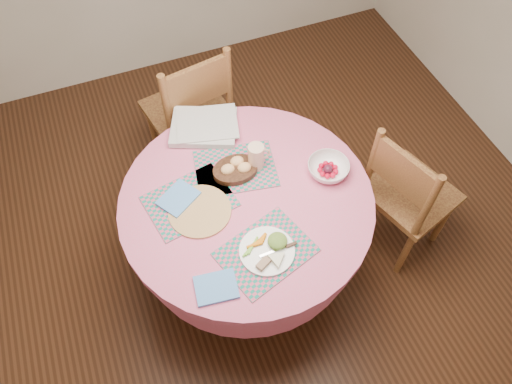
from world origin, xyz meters
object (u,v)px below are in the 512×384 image
at_px(bread_bowl, 236,169).
at_px(wicker_trivet, 200,211).
at_px(fruit_bowl, 328,169).
at_px(chair_back, 191,111).
at_px(latte_mug, 256,156).
at_px(dining_table, 247,220).
at_px(chair_right, 406,194).
at_px(dinner_plate, 269,251).

bearing_deg(bread_bowl, wicker_trivet, -147.00).
bearing_deg(bread_bowl, fruit_bowl, -21.74).
height_order(chair_back, latte_mug, chair_back).
bearing_deg(dining_table, chair_back, 92.01).
height_order(dining_table, fruit_bowl, fruit_bowl).
xyz_separation_m(bread_bowl, fruit_bowl, (0.43, -0.17, -0.00)).
height_order(dining_table, bread_bowl, bread_bowl).
height_order(chair_right, wicker_trivet, chair_right).
bearing_deg(fruit_bowl, wicker_trivet, 178.82).
relative_size(chair_back, fruit_bowl, 3.91).
bearing_deg(dinner_plate, chair_back, 90.91).
distance_m(dinner_plate, bread_bowl, 0.48).
distance_m(dining_table, dinner_plate, 0.38).
xyz_separation_m(wicker_trivet, dinner_plate, (0.22, -0.32, 0.02)).
bearing_deg(fruit_bowl, dinner_plate, -145.17).
height_order(chair_right, latte_mug, chair_right).
height_order(bread_bowl, fruit_bowl, bread_bowl).
bearing_deg(chair_right, dinner_plate, 83.44).
bearing_deg(chair_right, latte_mug, 50.51).
bearing_deg(fruit_bowl, dining_table, 179.72).
height_order(chair_back, dinner_plate, chair_back).
bearing_deg(bread_bowl, latte_mug, 0.28).
xyz_separation_m(chair_right, bread_bowl, (-0.87, 0.30, 0.28)).
relative_size(bread_bowl, fruit_bowl, 0.88).
relative_size(wicker_trivet, dinner_plate, 1.18).
distance_m(chair_right, latte_mug, 0.88).
bearing_deg(wicker_trivet, latte_mug, 24.03).
distance_m(dining_table, wicker_trivet, 0.31).
bearing_deg(chair_back, wicker_trivet, 66.25).
distance_m(dinner_plate, latte_mug, 0.50).
xyz_separation_m(wicker_trivet, bread_bowl, (0.24, 0.16, 0.03)).
bearing_deg(chair_right, chair_back, 24.46).
bearing_deg(latte_mug, fruit_bowl, -28.41).
xyz_separation_m(dinner_plate, bread_bowl, (0.02, 0.48, 0.01)).
distance_m(dining_table, fruit_bowl, 0.49).
height_order(chair_back, wicker_trivet, chair_back).
relative_size(dinner_plate, bread_bowl, 1.10).
xyz_separation_m(dining_table, fruit_bowl, (0.43, -0.00, 0.23)).
distance_m(chair_right, fruit_bowl, 0.55).
distance_m(chair_back, bread_bowl, 0.74).
height_order(dinner_plate, latte_mug, latte_mug).
bearing_deg(dinner_plate, latte_mug, 74.75).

